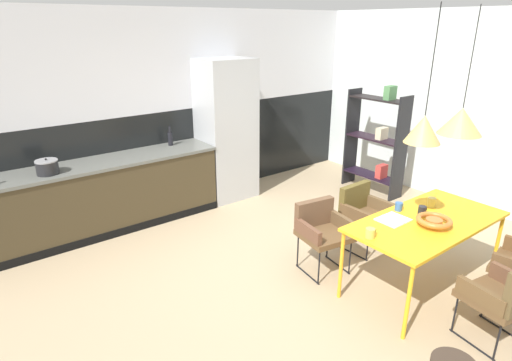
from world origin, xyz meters
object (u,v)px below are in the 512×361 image
mug_wide_latte (422,211)px  open_shelf_unit (377,140)px  dining_table (427,224)px  pendant_lamp_over_table_far (461,121)px  mug_short_terracotta (399,206)px  mug_white_ceramic (432,202)px  cooking_pot (47,167)px  refrigerator_column (226,131)px  mug_dark_espresso (370,233)px  pendant_lamp_over_table_near (423,129)px  armchair_head_of_table (362,209)px  fruit_bowl (434,221)px  bottle_oil_tall (170,138)px  open_book (393,220)px  armchair_facing_counter (321,226)px  armchair_near_window (508,293)px

mug_wide_latte → open_shelf_unit: size_ratio=0.07×
dining_table → pendant_lamp_over_table_far: 1.01m
mug_short_terracotta → mug_white_ceramic: size_ratio=0.88×
mug_short_terracotta → pendant_lamp_over_table_far: 0.98m
mug_wide_latte → cooking_pot: bearing=132.1°
refrigerator_column → open_shelf_unit: 2.28m
mug_dark_espresso → mug_white_ceramic: size_ratio=0.98×
cooking_pot → pendant_lamp_over_table_near: pendant_lamp_over_table_near is taller
armchair_head_of_table → fruit_bowl: bearing=74.9°
mug_dark_espresso → armchair_head_of_table: bearing=41.5°
mug_wide_latte → cooking_pot: (-2.69, 2.98, 0.20)m
refrigerator_column → mug_short_terracotta: bearing=-87.0°
mug_white_ceramic → bottle_oil_tall: 3.43m
open_book → mug_dark_espresso: bearing=-169.2°
armchair_head_of_table → open_shelf_unit: open_shelf_unit is taller
refrigerator_column → bottle_oil_tall: refrigerator_column is taller
mug_white_ceramic → open_book: bearing=175.9°
dining_table → mug_short_terracotta: 0.32m
refrigerator_column → mug_white_ceramic: size_ratio=15.99×
fruit_bowl → mug_white_ceramic: mug_white_ceramic is taller
mug_short_terracotta → bottle_oil_tall: bottle_oil_tall is taller
armchair_facing_counter → mug_white_ceramic: (0.85, -0.70, 0.29)m
armchair_facing_counter → bottle_oil_tall: size_ratio=2.76×
fruit_bowl → mug_dark_espresso: bearing=161.4°
mug_dark_espresso → mug_short_terracotta: bearing=15.7°
armchair_head_of_table → bottle_oil_tall: bottle_oil_tall is taller
mug_dark_espresso → pendant_lamp_over_table_near: size_ratio=0.11×
armchair_near_window → open_shelf_unit: size_ratio=0.48×
open_book → pendant_lamp_over_table_near: bearing=-105.0°
armchair_near_window → pendant_lamp_over_table_near: 1.46m
mug_wide_latte → fruit_bowl: bearing=-121.9°
pendant_lamp_over_table_near → pendant_lamp_over_table_far: same height
dining_table → armchair_near_window: bearing=-103.2°
bottle_oil_tall → cooking_pot: bearing=-171.5°
armchair_near_window → fruit_bowl: bearing=89.3°
armchair_facing_counter → mug_white_ceramic: bearing=149.1°
dining_table → open_shelf_unit: (1.73, 1.94, 0.14)m
armchair_near_window → armchair_head_of_table: bearing=86.5°
refrigerator_column → armchair_facing_counter: refrigerator_column is taller
mug_dark_espresso → mug_white_ceramic: 1.03m
armchair_facing_counter → open_book: 0.76m
pendant_lamp_over_table_near → mug_wide_latte: bearing=16.4°
pendant_lamp_over_table_near → fruit_bowl: bearing=-20.3°
fruit_bowl → mug_dark_espresso: same height
open_shelf_unit → pendant_lamp_over_table_far: size_ratio=1.48×
pendant_lamp_over_table_far → bottle_oil_tall: bearing=112.1°
refrigerator_column → cooking_pot: bearing=-177.7°
mug_short_terracotta → bottle_oil_tall: 3.18m
armchair_head_of_table → bottle_oil_tall: (-1.19, 2.42, 0.52)m
fruit_bowl → mug_short_terracotta: 0.41m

